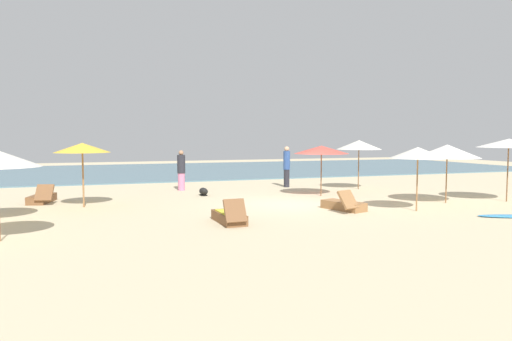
{
  "coord_description": "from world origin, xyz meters",
  "views": [
    {
      "loc": [
        -6.61,
        -15.05,
        2.4
      ],
      "look_at": [
        -0.91,
        1.58,
        1.1
      ],
      "focal_mm": 32.69,
      "sensor_mm": 36.0,
      "label": 1
    }
  ],
  "objects_px": {
    "umbrella_5": "(447,151)",
    "lounger_2": "(42,198)",
    "dog": "(204,191)",
    "umbrella_4": "(418,153)",
    "lounger_1": "(229,217)",
    "person_0": "(181,170)",
    "lounger_0": "(344,205)",
    "person_1": "(287,166)",
    "umbrella_2": "(359,145)",
    "umbrella_0": "(509,143)",
    "umbrella_1": "(82,148)",
    "umbrella_3": "(321,150)"
  },
  "relations": [
    {
      "from": "umbrella_5",
      "to": "lounger_0",
      "type": "bearing_deg",
      "value": -176.57
    },
    {
      "from": "umbrella_0",
      "to": "lounger_1",
      "type": "xyz_separation_m",
      "value": [
        -10.8,
        -0.79,
        -1.97
      ]
    },
    {
      "from": "umbrella_1",
      "to": "lounger_2",
      "type": "distance_m",
      "value": 2.84
    },
    {
      "from": "umbrella_5",
      "to": "person_1",
      "type": "distance_m",
      "value": 7.57
    },
    {
      "from": "umbrella_3",
      "to": "lounger_0",
      "type": "distance_m",
      "value": 4.04
    },
    {
      "from": "umbrella_0",
      "to": "lounger_0",
      "type": "bearing_deg",
      "value": 178.64
    },
    {
      "from": "lounger_0",
      "to": "lounger_2",
      "type": "bearing_deg",
      "value": 152.07
    },
    {
      "from": "umbrella_2",
      "to": "umbrella_5",
      "type": "height_order",
      "value": "umbrella_2"
    },
    {
      "from": "umbrella_3",
      "to": "lounger_1",
      "type": "xyz_separation_m",
      "value": [
        -5.09,
        -4.5,
        -1.68
      ]
    },
    {
      "from": "umbrella_2",
      "to": "lounger_2",
      "type": "height_order",
      "value": "umbrella_2"
    },
    {
      "from": "person_0",
      "to": "umbrella_4",
      "type": "bearing_deg",
      "value": -52.81
    },
    {
      "from": "umbrella_0",
      "to": "umbrella_1",
      "type": "bearing_deg",
      "value": 166.33
    },
    {
      "from": "umbrella_4",
      "to": "person_0",
      "type": "height_order",
      "value": "umbrella_4"
    },
    {
      "from": "lounger_2",
      "to": "lounger_1",
      "type": "bearing_deg",
      "value": -48.19
    },
    {
      "from": "dog",
      "to": "person_0",
      "type": "bearing_deg",
      "value": 104.04
    },
    {
      "from": "umbrella_0",
      "to": "umbrella_3",
      "type": "bearing_deg",
      "value": 147.05
    },
    {
      "from": "umbrella_4",
      "to": "dog",
      "type": "distance_m",
      "value": 8.39
    },
    {
      "from": "umbrella_0",
      "to": "umbrella_2",
      "type": "relative_size",
      "value": 1.04
    },
    {
      "from": "umbrella_5",
      "to": "lounger_0",
      "type": "distance_m",
      "value": 4.62
    },
    {
      "from": "umbrella_5",
      "to": "person_0",
      "type": "relative_size",
      "value": 1.28
    },
    {
      "from": "umbrella_2",
      "to": "umbrella_3",
      "type": "height_order",
      "value": "umbrella_2"
    },
    {
      "from": "dog",
      "to": "umbrella_0",
      "type": "bearing_deg",
      "value": -27.2
    },
    {
      "from": "person_0",
      "to": "lounger_0",
      "type": "bearing_deg",
      "value": -60.66
    },
    {
      "from": "person_0",
      "to": "umbrella_2",
      "type": "bearing_deg",
      "value": -15.21
    },
    {
      "from": "lounger_0",
      "to": "person_1",
      "type": "distance_m",
      "value": 7.07
    },
    {
      "from": "umbrella_0",
      "to": "lounger_1",
      "type": "height_order",
      "value": "umbrella_0"
    },
    {
      "from": "person_0",
      "to": "umbrella_5",
      "type": "bearing_deg",
      "value": -39.77
    },
    {
      "from": "umbrella_5",
      "to": "dog",
      "type": "height_order",
      "value": "umbrella_5"
    },
    {
      "from": "umbrella_0",
      "to": "umbrella_2",
      "type": "height_order",
      "value": "umbrella_0"
    },
    {
      "from": "umbrella_5",
      "to": "person_0",
      "type": "bearing_deg",
      "value": 140.23
    },
    {
      "from": "lounger_1",
      "to": "lounger_0",
      "type": "bearing_deg",
      "value": 13.03
    },
    {
      "from": "umbrella_5",
      "to": "lounger_2",
      "type": "xyz_separation_m",
      "value": [
        -13.75,
        4.76,
        -1.69
      ]
    },
    {
      "from": "umbrella_5",
      "to": "lounger_2",
      "type": "bearing_deg",
      "value": 160.91
    },
    {
      "from": "umbrella_5",
      "to": "lounger_2",
      "type": "relative_size",
      "value": 1.3
    },
    {
      "from": "umbrella_5",
      "to": "lounger_2",
      "type": "height_order",
      "value": "umbrella_5"
    },
    {
      "from": "umbrella_0",
      "to": "umbrella_1",
      "type": "relative_size",
      "value": 1.06
    },
    {
      "from": "umbrella_1",
      "to": "umbrella_2",
      "type": "distance_m",
      "value": 11.77
    },
    {
      "from": "umbrella_5",
      "to": "person_1",
      "type": "relative_size",
      "value": 1.19
    },
    {
      "from": "lounger_1",
      "to": "dog",
      "type": "relative_size",
      "value": 2.28
    },
    {
      "from": "lounger_1",
      "to": "person_1",
      "type": "bearing_deg",
      "value": 57.64
    },
    {
      "from": "umbrella_2",
      "to": "person_0",
      "type": "relative_size",
      "value": 1.25
    },
    {
      "from": "lounger_0",
      "to": "umbrella_1",
      "type": "bearing_deg",
      "value": 156.91
    },
    {
      "from": "umbrella_5",
      "to": "dog",
      "type": "relative_size",
      "value": 3.14
    },
    {
      "from": "umbrella_1",
      "to": "person_1",
      "type": "relative_size",
      "value": 1.13
    },
    {
      "from": "person_1",
      "to": "umbrella_4",
      "type": "bearing_deg",
      "value": -81.21
    },
    {
      "from": "umbrella_1",
      "to": "lounger_2",
      "type": "height_order",
      "value": "umbrella_1"
    },
    {
      "from": "person_0",
      "to": "dog",
      "type": "xyz_separation_m",
      "value": [
        0.53,
        -2.11,
        -0.72
      ]
    },
    {
      "from": "umbrella_1",
      "to": "umbrella_3",
      "type": "distance_m",
      "value": 8.98
    },
    {
      "from": "lounger_1",
      "to": "umbrella_0",
      "type": "bearing_deg",
      "value": 4.21
    },
    {
      "from": "umbrella_2",
      "to": "umbrella_1",
      "type": "bearing_deg",
      "value": -171.75
    }
  ]
}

